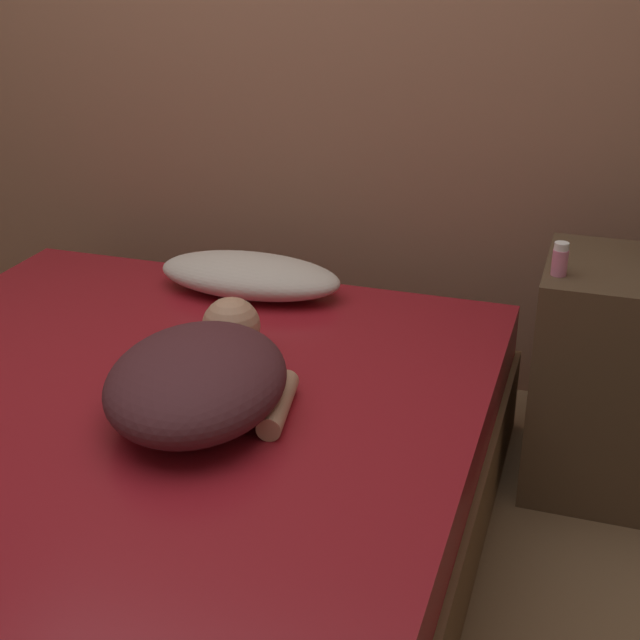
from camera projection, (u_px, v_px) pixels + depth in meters
name	position (u px, v px, depth m)	size (l,w,h in m)	color
ground_plane	(147.00, 540.00, 2.43)	(12.00, 12.00, 0.00)	brown
wall_back	(291.00, 0.00, 2.94)	(8.00, 0.06, 2.60)	#996B51
bed	(140.00, 473.00, 2.34)	(1.76, 1.85, 0.44)	brown
nightstand	(630.00, 380.00, 2.55)	(0.54, 0.46, 0.68)	brown
pillow	(250.00, 275.00, 2.86)	(0.61, 0.29, 0.12)	beige
person_lying	(202.00, 376.00, 2.17)	(0.52, 0.73, 0.19)	#4C2328
bottle_pink	(560.00, 259.00, 2.35)	(0.04, 0.04, 0.09)	pink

